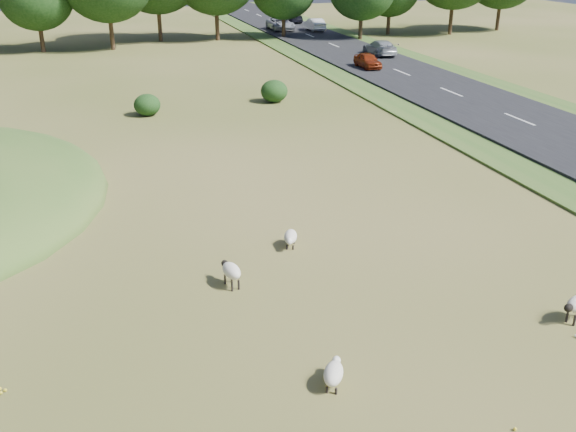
# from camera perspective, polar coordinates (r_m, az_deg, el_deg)

# --- Properties ---
(ground) EXTENTS (160.00, 160.00, 0.00)m
(ground) POSITION_cam_1_polar(r_m,az_deg,el_deg) (37.59, -9.98, 7.41)
(ground) COLOR #3F4E18
(ground) RESTS_ON ground
(road) EXTENTS (8.00, 150.00, 0.25)m
(road) POSITION_cam_1_polar(r_m,az_deg,el_deg) (52.81, 11.03, 11.94)
(road) COLOR black
(road) RESTS_ON ground
(shrubs) EXTENTS (23.59, 7.27, 1.50)m
(shrubs) POSITION_cam_1_polar(r_m,az_deg,el_deg) (43.59, -13.58, 10.22)
(shrubs) COLOR black
(shrubs) RESTS_ON ground
(sheep_1) EXTENTS (0.67, 1.13, 0.79)m
(sheep_1) POSITION_cam_1_polar(r_m,az_deg,el_deg) (20.03, -5.09, -4.85)
(sheep_1) COLOR beige
(sheep_1) RESTS_ON ground
(sheep_2) EXTENTS (0.83, 1.09, 0.61)m
(sheep_2) POSITION_cam_1_polar(r_m,az_deg,el_deg) (15.89, 4.08, -13.73)
(sheep_2) COLOR beige
(sheep_2) RESTS_ON ground
(sheep_3) EXTENTS (0.73, 1.09, 0.60)m
(sheep_3) POSITION_cam_1_polar(r_m,az_deg,el_deg) (22.58, 0.22, -1.88)
(sheep_3) COLOR beige
(sheep_3) RESTS_ON ground
(car_0) EXTENTS (1.92, 4.73, 1.37)m
(car_0) POSITION_cam_1_polar(r_m,az_deg,el_deg) (63.00, 8.17, 14.61)
(car_0) COLOR #9CA0A3
(car_0) RESTS_ON road
(car_1) EXTENTS (1.98, 4.86, 1.41)m
(car_1) POSITION_cam_1_polar(r_m,az_deg,el_deg) (89.68, 0.36, 17.28)
(car_1) COLOR black
(car_1) RESTS_ON road
(car_2) EXTENTS (1.45, 3.60, 1.23)m
(car_2) POSITION_cam_1_polar(r_m,az_deg,el_deg) (56.05, 7.10, 13.57)
(car_2) COLOR maroon
(car_2) RESTS_ON road
(car_4) EXTENTS (1.55, 4.45, 1.47)m
(car_4) POSITION_cam_1_polar(r_m,az_deg,el_deg) (80.82, 2.36, 16.65)
(car_4) COLOR silver
(car_4) RESTS_ON road
(car_5) EXTENTS (2.54, 5.51, 1.53)m
(car_5) POSITION_cam_1_polar(r_m,az_deg,el_deg) (81.28, -0.68, 16.73)
(car_5) COLOR #B0B2B8
(car_5) RESTS_ON road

